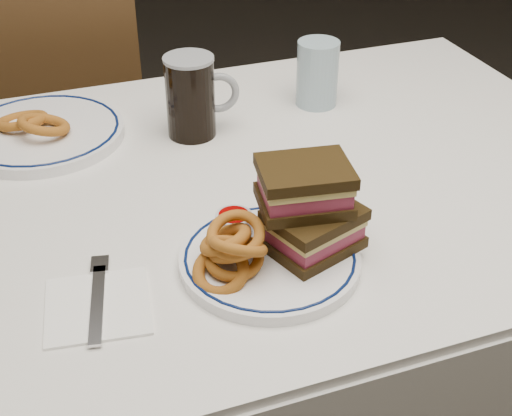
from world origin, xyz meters
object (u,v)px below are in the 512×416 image
object	(u,v)px
reuben_sandwich	(309,208)
beer_mug	(192,96)
chair_far	(60,133)
main_plate	(270,259)
far_plate	(42,132)

from	to	relation	value
reuben_sandwich	beer_mug	xyz separation A→B (m)	(-0.05, 0.39, -0.00)
chair_far	reuben_sandwich	xyz separation A→B (m)	(0.25, -1.00, 0.35)
main_plate	far_plate	size ratio (longest dim) A/B	0.85
main_plate	reuben_sandwich	xyz separation A→B (m)	(0.06, 0.00, 0.07)
beer_mug	far_plate	bearing A→B (deg)	163.71
main_plate	far_plate	distance (m)	0.52
reuben_sandwich	main_plate	bearing A→B (deg)	-176.07
reuben_sandwich	beer_mug	world-z (taller)	beer_mug
beer_mug	far_plate	distance (m)	0.27
beer_mug	main_plate	bearing A→B (deg)	-90.87
main_plate	far_plate	bearing A→B (deg)	117.96
reuben_sandwich	far_plate	bearing A→B (deg)	123.24
chair_far	beer_mug	bearing A→B (deg)	-72.43
main_plate	reuben_sandwich	bearing A→B (deg)	3.93
chair_far	far_plate	xyz separation A→B (m)	(-0.06, -0.55, 0.28)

